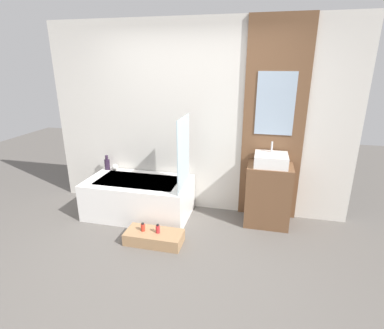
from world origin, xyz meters
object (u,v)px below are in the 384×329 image
Objects in this scene: sink at (271,160)px; bottle_soap_primary at (143,227)px; vase_tall_dark at (107,164)px; bottle_soap_secondary at (158,229)px; vase_round_light at (115,167)px; bathtub at (139,197)px; wooden_step_bench at (154,237)px.

bottle_soap_primary is at bearing -150.90° from sink.
vase_tall_dark is 1.99× the size of bottle_soap_secondary.
bottle_soap_primary is (0.81, -0.93, -0.37)m from vase_round_light.
sink is 3.93× the size of bottle_soap_primary.
sink is (1.75, 0.16, 0.63)m from bathtub.
vase_round_light is (-0.94, 0.93, 0.49)m from wooden_step_bench.
bottle_soap_secondary reaches higher than bottle_soap_primary.
vase_round_light reaches higher than bottle_soap_secondary.
wooden_step_bench is 0.18m from bottle_soap_primary.
sink reaches higher than wooden_step_bench.
wooden_step_bench is 3.10× the size of vase_tall_dark.
bottle_soap_secondary is at bearing -51.61° from bathtub.
bathtub is at bearing -174.66° from sink.
vase_tall_dark is at bearing 134.82° from bottle_soap_primary.
bottle_soap_primary is (0.94, -0.94, -0.41)m from vase_tall_dark.
bottle_soap_secondary is at bearing -39.97° from vase_tall_dark.
vase_round_light is 0.96× the size of bottle_soap_primary.
bathtub reaches higher than wooden_step_bench.
vase_round_light is at bearing 148.83° from bathtub.
sink reaches higher than vase_tall_dark.
bathtub is 14.27× the size of vase_round_light.
wooden_step_bench is 1.67× the size of sink.
vase_tall_dark reaches higher than bottle_soap_secondary.
vase_round_light is at bearing 130.89° from bottle_soap_primary.
bottle_soap_secondary is (0.50, -0.63, -0.07)m from bathtub.
vase_round_light is 1.29m from bottle_soap_primary.
wooden_step_bench is 1.73m from sink.
vase_round_light is at bearing 136.86° from bottle_soap_secondary.
vase_round_light reaches higher than bathtub.
bathtub is 0.71m from bottle_soap_primary.
vase_tall_dark reaches higher than bottle_soap_primary.
sink is (1.29, 0.80, 0.82)m from wooden_step_bench.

